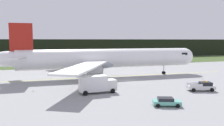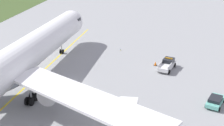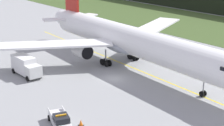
# 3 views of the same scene
# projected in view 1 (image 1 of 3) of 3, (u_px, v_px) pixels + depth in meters

# --- Properties ---
(ground) EXTENTS (320.00, 320.00, 0.00)m
(ground) POSITION_uv_depth(u_px,v_px,m) (127.00, 80.00, 56.96)
(ground) COLOR gray
(grass_verge) EXTENTS (320.00, 32.84, 0.04)m
(grass_verge) POSITION_uv_depth(u_px,v_px,m) (85.00, 62.00, 102.13)
(grass_verge) COLOR #3C5225
(grass_verge) RESTS_ON ground
(distant_tree_line) EXTENTS (288.00, 6.99, 10.46)m
(distant_tree_line) POSITION_uv_depth(u_px,v_px,m) (76.00, 49.00, 121.41)
(distant_tree_line) COLOR black
(distant_tree_line) RESTS_ON ground
(taxiway_centerline_main) EXTENTS (73.83, 3.80, 0.01)m
(taxiway_centerline_main) POSITION_uv_depth(u_px,v_px,m) (107.00, 77.00, 62.07)
(taxiway_centerline_main) COLOR yellow
(taxiway_centerline_main) RESTS_ON ground
(airliner) EXTENTS (55.80, 48.54, 14.16)m
(airliner) POSITION_uv_depth(u_px,v_px,m) (104.00, 59.00, 61.37)
(airliner) COLOR white
(airliner) RESTS_ON ground
(ops_pickup_truck) EXTENTS (5.65, 3.44, 1.94)m
(ops_pickup_truck) POSITION_uv_depth(u_px,v_px,m) (202.00, 86.00, 44.95)
(ops_pickup_truck) COLOR silver
(ops_pickup_truck) RESTS_ON ground
(catering_truck) EXTENTS (7.09, 2.84, 3.50)m
(catering_truck) POSITION_uv_depth(u_px,v_px,m) (97.00, 84.00, 42.96)
(catering_truck) COLOR silver
(catering_truck) RESTS_ON ground
(staff_car) EXTENTS (4.55, 3.25, 1.30)m
(staff_car) POSITION_uv_depth(u_px,v_px,m) (166.00, 101.00, 34.59)
(staff_car) COLOR #64BBAA
(staff_car) RESTS_ON ground
(apron_cone) EXTENTS (0.62, 0.62, 0.78)m
(apron_cone) POSITION_uv_depth(u_px,v_px,m) (200.00, 86.00, 47.50)
(apron_cone) COLOR black
(apron_cone) RESTS_ON ground
(taxiway_edge_light_east) EXTENTS (0.12, 0.12, 0.37)m
(taxiway_edge_light_east) POSITION_uv_depth(u_px,v_px,m) (203.00, 79.00, 57.19)
(taxiway_edge_light_east) COLOR yellow
(taxiway_edge_light_east) RESTS_ON ground
(taxiway_edge_light_west) EXTENTS (0.12, 0.12, 0.37)m
(taxiway_edge_light_west) POSITION_uv_depth(u_px,v_px,m) (33.00, 91.00, 43.83)
(taxiway_edge_light_west) COLOR yellow
(taxiway_edge_light_west) RESTS_ON ground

